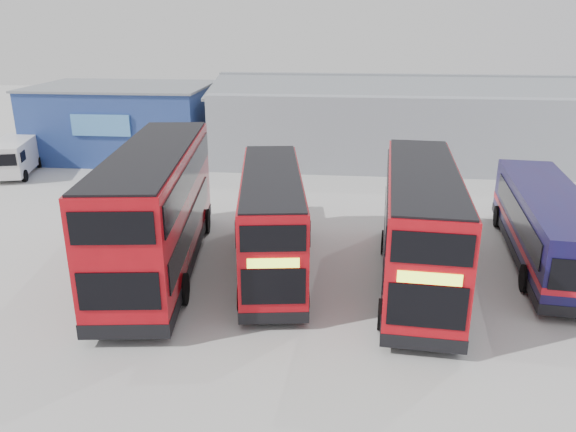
{
  "coord_description": "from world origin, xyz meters",
  "views": [
    {
      "loc": [
        1.88,
        -21.21,
        9.69
      ],
      "look_at": [
        -0.27,
        0.02,
        2.1
      ],
      "focal_mm": 35.0,
      "sensor_mm": 36.0,
      "label": 1
    }
  ],
  "objects": [
    {
      "name": "double_decker_right",
      "position": [
        4.8,
        -1.25,
        2.24
      ],
      "size": [
        3.32,
        10.79,
        4.5
      ],
      "rotation": [
        0.0,
        0.0,
        -0.07
      ],
      "color": "#B00A13",
      "rests_on": "ground"
    },
    {
      "name": "single_decker_blue",
      "position": [
        10.29,
        1.4,
        1.49
      ],
      "size": [
        3.63,
        11.27,
        3.0
      ],
      "rotation": [
        0.0,
        0.0,
        3.04
      ],
      "color": "#0E0E3D",
      "rests_on": "ground"
    },
    {
      "name": "panel_van",
      "position": [
        -19.22,
        12.1,
        1.26
      ],
      "size": [
        3.26,
        5.5,
        2.26
      ],
      "rotation": [
        0.0,
        0.0,
        0.25
      ],
      "color": "silver",
      "rests_on": "ground"
    },
    {
      "name": "office_block",
      "position": [
        -14.0,
        17.99,
        2.58
      ],
      "size": [
        12.3,
        8.32,
        5.12
      ],
      "color": "navy",
      "rests_on": "ground"
    },
    {
      "name": "double_decker_centre",
      "position": [
        -0.85,
        -0.64,
        2.03
      ],
      "size": [
        3.62,
        9.84,
        4.07
      ],
      "rotation": [
        0.0,
        0.0,
        0.14
      ],
      "color": "#B00A13",
      "rests_on": "ground"
    },
    {
      "name": "ground_plane",
      "position": [
        0.0,
        0.0,
        0.0
      ],
      "size": [
        120.0,
        120.0,
        0.0
      ],
      "primitive_type": "plane",
      "color": "#A3A29D",
      "rests_on": "ground"
    },
    {
      "name": "maintenance_shed",
      "position": [
        8.0,
        20.0,
        2.6
      ],
      "size": [
        30.5,
        12.0,
        5.89
      ],
      "color": "gray",
      "rests_on": "ground"
    },
    {
      "name": "double_decker_left",
      "position": [
        -5.34,
        -1.05,
        2.48
      ],
      "size": [
        4.25,
        12.01,
        4.98
      ],
      "rotation": [
        0.0,
        0.0,
        3.26
      ],
      "color": "#B00A13",
      "rests_on": "ground"
    }
  ]
}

